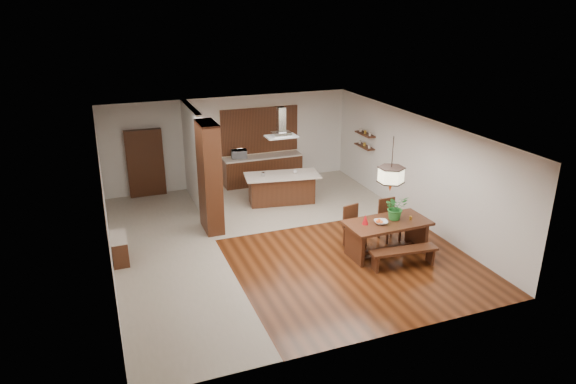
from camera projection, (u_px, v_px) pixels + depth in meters
name	position (u px, v px, depth m)	size (l,w,h in m)	color
room_shell	(276.00, 162.00, 12.38)	(9.00, 9.04, 2.92)	#3A1A0A
tile_hallway	(168.00, 257.00, 12.19)	(2.50, 9.00, 0.01)	#AFA492
tile_kitchen	(288.00, 199.00, 15.70)	(5.50, 4.00, 0.01)	#AFA492
soffit_band	(276.00, 129.00, 12.09)	(8.00, 9.00, 0.02)	#411F10
partition_pier	(210.00, 178.00, 13.18)	(0.45, 1.00, 2.90)	#32190D
partition_stub	(194.00, 156.00, 15.02)	(0.18, 2.40, 2.90)	silver
hallway_console	(120.00, 249.00, 11.90)	(0.37, 0.88, 0.63)	#32190D
hallway_doorway	(145.00, 163.00, 15.69)	(1.10, 0.20, 2.10)	#32190D
rear_counter	(263.00, 170.00, 16.94)	(2.60, 0.62, 0.95)	#32190D
kitchen_window	(260.00, 130.00, 16.72)	(2.60, 0.08, 1.50)	#A96932
shelf_lower	(364.00, 146.00, 16.17)	(0.26, 0.90, 0.04)	#32190D
shelf_upper	(365.00, 134.00, 16.03)	(0.26, 0.90, 0.04)	#32190D
dining_table	(387.00, 230.00, 12.17)	(2.03, 1.06, 0.83)	#32190D
dining_bench	(403.00, 258.00, 11.68)	(1.58, 0.35, 0.45)	#32190D
dining_chair_left	(355.00, 227.00, 12.55)	(0.46, 0.46, 1.04)	#32190D
dining_chair_right	(390.00, 220.00, 12.90)	(0.47, 0.47, 1.06)	#32190D
pendant_lantern	(392.00, 164.00, 11.59)	(0.64, 0.64, 1.31)	beige
foliage_plant	(396.00, 207.00, 12.13)	(0.54, 0.46, 0.59)	#297C2F
fruit_bowl	(381.00, 222.00, 11.96)	(0.31, 0.31, 0.08)	beige
napkin_cone	(365.00, 219.00, 11.91)	(0.15, 0.15, 0.24)	#B40C13
gold_ornament	(411.00, 218.00, 12.18)	(0.06, 0.06, 0.09)	gold
kitchen_island	(282.00, 188.00, 15.31)	(2.31, 1.28, 0.90)	#32190D
range_hood	(281.00, 122.00, 14.61)	(0.90, 0.55, 0.87)	silver
island_cup	(295.00, 172.00, 15.22)	(0.13, 0.13, 0.10)	silver
microwave	(239.00, 154.00, 16.51)	(0.49, 0.33, 0.27)	#B0B2B7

